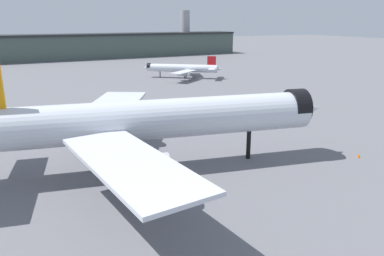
# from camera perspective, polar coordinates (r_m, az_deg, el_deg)

# --- Properties ---
(ground) EXTENTS (900.00, 900.00, 0.00)m
(ground) POSITION_cam_1_polar(r_m,az_deg,el_deg) (60.59, -7.37, -7.54)
(ground) COLOR slate
(airliner_near_gate) EXTENTS (65.66, 59.08, 19.17)m
(airliner_near_gate) POSITION_cam_1_polar(r_m,az_deg,el_deg) (61.12, -7.37, 1.09)
(airliner_near_gate) COLOR silver
(airliner_near_gate) RESTS_ON ground
(airliner_far_taxiway) EXTENTS (30.78, 27.38, 9.62)m
(airliner_far_taxiway) POSITION_cam_1_polar(r_m,az_deg,el_deg) (161.97, -1.49, 9.22)
(airliner_far_taxiway) COLOR silver
(airliner_far_taxiway) RESTS_ON ground
(terminal_building) EXTENTS (176.83, 25.80, 31.03)m
(terminal_building) POSITION_cam_1_polar(r_m,az_deg,el_deg) (259.44, -11.46, 12.48)
(terminal_building) COLOR #475651
(terminal_building) RESTS_ON ground
(traffic_cone_near_nose) EXTENTS (0.57, 0.57, 0.72)m
(traffic_cone_near_nose) POSITION_cam_1_polar(r_m,az_deg,el_deg) (74.69, 24.35, -3.94)
(traffic_cone_near_nose) COLOR #F2600C
(traffic_cone_near_nose) RESTS_ON ground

